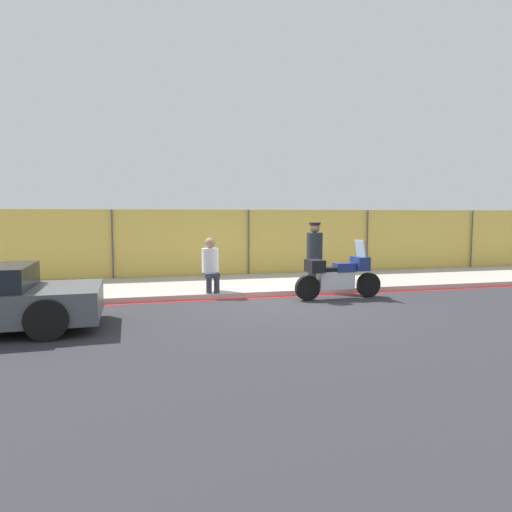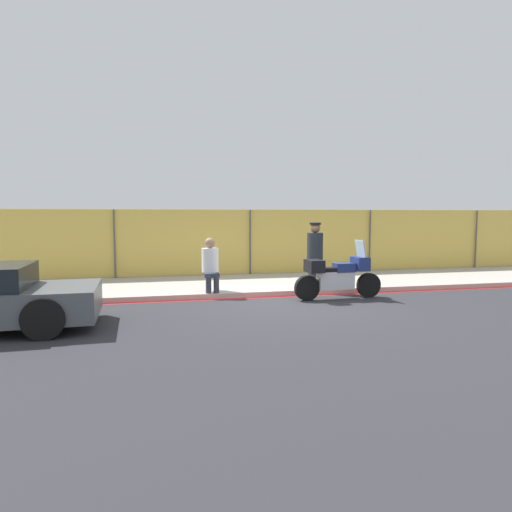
{
  "view_description": "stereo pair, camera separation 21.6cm",
  "coord_description": "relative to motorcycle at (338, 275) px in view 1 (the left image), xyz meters",
  "views": [
    {
      "loc": [
        -3.32,
        -10.14,
        2.07
      ],
      "look_at": [
        -0.47,
        1.38,
        0.99
      ],
      "focal_mm": 32.0,
      "sensor_mm": 36.0,
      "label": 1
    },
    {
      "loc": [
        -3.11,
        -10.19,
        2.07
      ],
      "look_at": [
        -0.47,
        1.38,
        0.99
      ],
      "focal_mm": 32.0,
      "sensor_mm": 36.0,
      "label": 2
    }
  ],
  "objects": [
    {
      "name": "person_seated_on_curb",
      "position": [
        -2.99,
        1.13,
        0.3
      ],
      "size": [
        0.43,
        0.71,
        1.35
      ],
      "color": "#2D3342",
      "rests_on": "sidewalk"
    },
    {
      "name": "ground_plane",
      "position": [
        -1.31,
        -0.18,
        -0.58
      ],
      "size": [
        120.0,
        120.0,
        0.0
      ],
      "primitive_type": "plane",
      "color": "#2D2D33"
    },
    {
      "name": "storefront_fence",
      "position": [
        -1.31,
        4.21,
        0.54
      ],
      "size": [
        29.91,
        0.17,
        2.23
      ],
      "color": "gold",
      "rests_on": "ground_plane"
    },
    {
      "name": "sidewalk",
      "position": [
        -1.31,
        2.39,
        -0.51
      ],
      "size": [
        31.49,
        3.47,
        0.13
      ],
      "color": "#ADA89E",
      "rests_on": "ground_plane"
    },
    {
      "name": "officer_standing",
      "position": [
        -0.15,
        1.2,
        0.43
      ],
      "size": [
        0.43,
        0.43,
        1.73
      ],
      "color": "#1E2328",
      "rests_on": "sidewalk"
    },
    {
      "name": "motorcycle",
      "position": [
        0.0,
        0.0,
        0.0
      ],
      "size": [
        2.28,
        0.58,
        1.44
      ],
      "rotation": [
        0.0,
        0.0,
        0.06
      ],
      "color": "black",
      "rests_on": "ground_plane"
    },
    {
      "name": "curb_paint_stripe",
      "position": [
        -1.31,
        0.56,
        -0.58
      ],
      "size": [
        31.49,
        0.18,
        0.01
      ],
      "color": "red",
      "rests_on": "ground_plane"
    }
  ]
}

